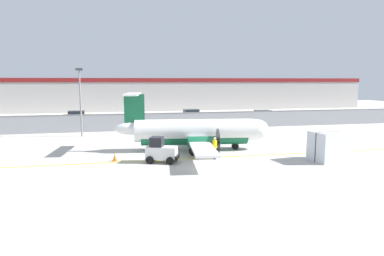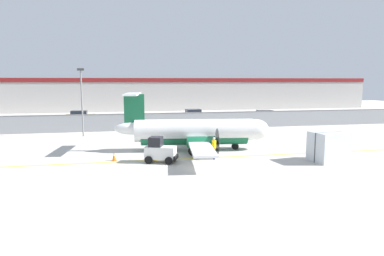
{
  "view_description": "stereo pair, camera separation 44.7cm",
  "coord_description": "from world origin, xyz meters",
  "px_view_note": "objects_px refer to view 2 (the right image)",
  "views": [
    {
      "loc": [
        -7.16,
        -23.21,
        5.94
      ],
      "look_at": [
        -0.8,
        6.13,
        1.8
      ],
      "focal_mm": 32.0,
      "sensor_mm": 36.0,
      "label": 1
    },
    {
      "loc": [
        -6.72,
        -23.3,
        5.94
      ],
      "look_at": [
        -0.8,
        6.13,
        1.8
      ],
      "focal_mm": 32.0,
      "sensor_mm": 36.0,
      "label": 2
    }
  ],
  "objects_px": {
    "cargo_container": "(328,147)",
    "traffic_cone_near_right": "(114,157)",
    "ground_crew_worker": "(214,147)",
    "parked_car_3": "(264,116)",
    "traffic_cone_near_left": "(148,147)",
    "parked_car_2": "(193,114)",
    "baggage_tug": "(160,151)",
    "apron_light_pole": "(82,96)",
    "parked_car_0": "(80,116)",
    "commuter_airplane": "(197,132)",
    "parked_car_1": "(136,116)"
  },
  "relations": [
    {
      "from": "cargo_container",
      "to": "parked_car_2",
      "type": "xyz_separation_m",
      "value": [
        -4.57,
        28.17,
        -0.21
      ]
    },
    {
      "from": "traffic_cone_near_left",
      "to": "apron_light_pole",
      "type": "bearing_deg",
      "value": 125.09
    },
    {
      "from": "cargo_container",
      "to": "baggage_tug",
      "type": "bearing_deg",
      "value": 161.69
    },
    {
      "from": "traffic_cone_near_right",
      "to": "parked_car_0",
      "type": "relative_size",
      "value": 0.15
    },
    {
      "from": "cargo_container",
      "to": "apron_light_pole",
      "type": "distance_m",
      "value": 25.02
    },
    {
      "from": "commuter_airplane",
      "to": "traffic_cone_near_left",
      "type": "xyz_separation_m",
      "value": [
        -4.15,
        0.76,
        -1.29
      ]
    },
    {
      "from": "parked_car_3",
      "to": "traffic_cone_near_right",
      "type": "bearing_deg",
      "value": 50.74
    },
    {
      "from": "traffic_cone_near_left",
      "to": "cargo_container",
      "type": "bearing_deg",
      "value": -27.81
    },
    {
      "from": "ground_crew_worker",
      "to": "traffic_cone_near_left",
      "type": "height_order",
      "value": "ground_crew_worker"
    },
    {
      "from": "ground_crew_worker",
      "to": "apron_light_pole",
      "type": "distance_m",
      "value": 17.67
    },
    {
      "from": "parked_car_2",
      "to": "ground_crew_worker",
      "type": "bearing_deg",
      "value": 78.58
    },
    {
      "from": "commuter_airplane",
      "to": "apron_light_pole",
      "type": "relative_size",
      "value": 2.21
    },
    {
      "from": "baggage_tug",
      "to": "traffic_cone_near_right",
      "type": "xyz_separation_m",
      "value": [
        -3.33,
        1.14,
        -0.54
      ]
    },
    {
      "from": "traffic_cone_near_right",
      "to": "parked_car_1",
      "type": "height_order",
      "value": "parked_car_1"
    },
    {
      "from": "baggage_tug",
      "to": "apron_light_pole",
      "type": "xyz_separation_m",
      "value": [
        -6.88,
        13.58,
        3.45
      ]
    },
    {
      "from": "parked_car_1",
      "to": "traffic_cone_near_left",
      "type": "bearing_deg",
      "value": -84.61
    },
    {
      "from": "cargo_container",
      "to": "parked_car_3",
      "type": "height_order",
      "value": "cargo_container"
    },
    {
      "from": "cargo_container",
      "to": "traffic_cone_near_right",
      "type": "relative_size",
      "value": 4.16
    },
    {
      "from": "ground_crew_worker",
      "to": "traffic_cone_near_right",
      "type": "relative_size",
      "value": 2.66
    },
    {
      "from": "ground_crew_worker",
      "to": "parked_car_0",
      "type": "bearing_deg",
      "value": 123.03
    },
    {
      "from": "apron_light_pole",
      "to": "parked_car_3",
      "type": "bearing_deg",
      "value": 19.47
    },
    {
      "from": "ground_crew_worker",
      "to": "parked_car_3",
      "type": "distance_m",
      "value": 25.87
    },
    {
      "from": "commuter_airplane",
      "to": "cargo_container",
      "type": "xyz_separation_m",
      "value": [
        8.67,
        -6.0,
        -0.5
      ]
    },
    {
      "from": "cargo_container",
      "to": "traffic_cone_near_left",
      "type": "height_order",
      "value": "cargo_container"
    },
    {
      "from": "parked_car_1",
      "to": "commuter_airplane",
      "type": "bearing_deg",
      "value": -73.94
    },
    {
      "from": "apron_light_pole",
      "to": "parked_car_2",
      "type": "bearing_deg",
      "value": 40.36
    },
    {
      "from": "parked_car_1",
      "to": "cargo_container",
      "type": "bearing_deg",
      "value": -60.21
    },
    {
      "from": "traffic_cone_near_right",
      "to": "apron_light_pole",
      "type": "xyz_separation_m",
      "value": [
        -3.55,
        12.44,
        3.99
      ]
    },
    {
      "from": "traffic_cone_near_left",
      "to": "parked_car_2",
      "type": "distance_m",
      "value": 22.95
    },
    {
      "from": "ground_crew_worker",
      "to": "parked_car_2",
      "type": "bearing_deg",
      "value": 89.36
    },
    {
      "from": "ground_crew_worker",
      "to": "parked_car_3",
      "type": "bearing_deg",
      "value": 65.75
    },
    {
      "from": "commuter_airplane",
      "to": "parked_car_0",
      "type": "xyz_separation_m",
      "value": [
        -12.34,
        23.02,
        -0.71
      ]
    },
    {
      "from": "cargo_container",
      "to": "traffic_cone_near_left",
      "type": "xyz_separation_m",
      "value": [
        -12.82,
        6.76,
        -0.79
      ]
    },
    {
      "from": "traffic_cone_near_left",
      "to": "traffic_cone_near_right",
      "type": "relative_size",
      "value": 1.0
    },
    {
      "from": "baggage_tug",
      "to": "parked_car_0",
      "type": "relative_size",
      "value": 0.61
    },
    {
      "from": "cargo_container",
      "to": "traffic_cone_near_left",
      "type": "distance_m",
      "value": 14.52
    },
    {
      "from": "commuter_airplane",
      "to": "cargo_container",
      "type": "relative_size",
      "value": 6.04
    },
    {
      "from": "traffic_cone_near_right",
      "to": "parked_car_0",
      "type": "bearing_deg",
      "value": 101.88
    },
    {
      "from": "commuter_airplane",
      "to": "parked_car_1",
      "type": "bearing_deg",
      "value": 108.41
    },
    {
      "from": "baggage_tug",
      "to": "ground_crew_worker",
      "type": "distance_m",
      "value": 4.16
    },
    {
      "from": "parked_car_0",
      "to": "parked_car_2",
      "type": "height_order",
      "value": "same"
    },
    {
      "from": "traffic_cone_near_left",
      "to": "parked_car_3",
      "type": "relative_size",
      "value": 0.15
    },
    {
      "from": "parked_car_3",
      "to": "apron_light_pole",
      "type": "distance_m",
      "value": 26.24
    },
    {
      "from": "ground_crew_worker",
      "to": "parked_car_1",
      "type": "bearing_deg",
      "value": 108.16
    },
    {
      "from": "parked_car_1",
      "to": "apron_light_pole",
      "type": "distance_m",
      "value": 14.04
    },
    {
      "from": "baggage_tug",
      "to": "ground_crew_worker",
      "type": "height_order",
      "value": "baggage_tug"
    },
    {
      "from": "parked_car_0",
      "to": "parked_car_2",
      "type": "xyz_separation_m",
      "value": [
        16.44,
        -0.85,
        0.0
      ]
    },
    {
      "from": "baggage_tug",
      "to": "traffic_cone_near_left",
      "type": "height_order",
      "value": "baggage_tug"
    },
    {
      "from": "apron_light_pole",
      "to": "parked_car_0",
      "type": "bearing_deg",
      "value": 97.97
    },
    {
      "from": "ground_crew_worker",
      "to": "traffic_cone_near_right",
      "type": "height_order",
      "value": "ground_crew_worker"
    }
  ]
}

